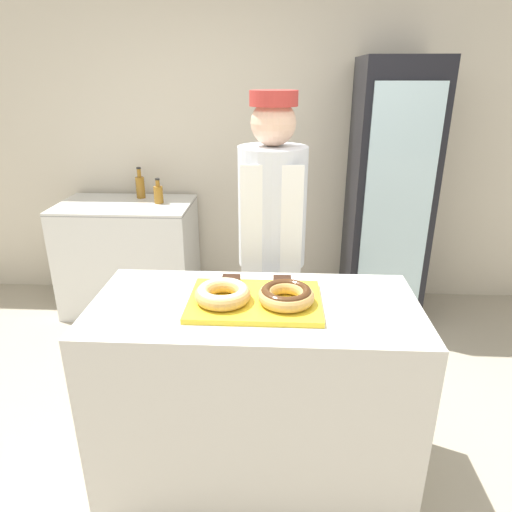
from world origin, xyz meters
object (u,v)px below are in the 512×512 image
brownie_back_left (231,280)px  beverage_fridge (388,196)px  baker_person (272,248)px  donut_chocolate_glaze (286,295)px  bottle_amber_b (140,186)px  donut_light_glaze (223,293)px  brownie_back_right (282,282)px  chest_freezer (130,256)px  serving_tray (255,301)px  bottle_amber (158,194)px

brownie_back_left → beverage_fridge: (1.05, 1.59, 0.01)m
baker_person → donut_chocolate_glaze: bearing=-84.0°
bottle_amber_b → donut_light_glaze: bearing=-64.7°
donut_light_glaze → baker_person: baker_person is taller
donut_light_glaze → donut_chocolate_glaze: same height
donut_light_glaze → baker_person: bearing=74.7°
brownie_back_left → beverage_fridge: 1.91m
donut_chocolate_glaze → brownie_back_left: size_ratio=2.93×
donut_light_glaze → baker_person: (0.19, 0.70, -0.06)m
baker_person → brownie_back_left: bearing=-108.4°
brownie_back_left → brownie_back_right: size_ratio=1.00×
brownie_back_left → chest_freezer: (-1.03, 1.60, -0.53)m
brownie_back_right → bottle_amber_b: (-1.17, 1.78, 0.02)m
bottle_amber_b → serving_tray: bearing=-61.3°
chest_freezer → donut_light_glaze: bearing=-60.4°
donut_light_glaze → bottle_amber: size_ratio=1.18×
donut_light_glaze → baker_person: 0.73m
serving_tray → brownie_back_left: brownie_back_left is taller
brownie_back_right → bottle_amber: (-0.98, 1.62, -0.00)m
chest_freezer → bottle_amber: bearing=4.5°
beverage_fridge → bottle_amber: (-1.80, 0.03, -0.01)m
donut_light_glaze → donut_chocolate_glaze: 0.27m
serving_tray → baker_person: 0.68m
serving_tray → donut_chocolate_glaze: donut_chocolate_glaze is taller
donut_chocolate_glaze → beverage_fridge: 1.94m
donut_light_glaze → bottle_amber_b: 2.16m
beverage_fridge → chest_freezer: bearing=179.8°
donut_light_glaze → chest_freezer: (-1.01, 1.78, -0.55)m
brownie_back_left → bottle_amber_b: bottle_amber_b is taller
bottle_amber → beverage_fridge: bearing=-0.9°
serving_tray → bottle_amber: bottle_amber is taller
brownie_back_right → chest_freezer: brownie_back_right is taller
donut_chocolate_glaze → serving_tray: bearing=166.8°
bottle_amber → bottle_amber_b: bearing=140.2°
serving_tray → brownie_back_right: size_ratio=6.96×
brownie_back_right → bottle_amber: 1.90m
donut_chocolate_glaze → beverage_fridge: beverage_fridge is taller
beverage_fridge → donut_light_glaze: bearing=-121.1°
baker_person → bottle_amber_b: baker_person is taller
donut_light_glaze → chest_freezer: size_ratio=0.22×
donut_chocolate_glaze → bottle_amber_b: (-1.19, 1.96, -0.00)m
beverage_fridge → bottle_amber_b: size_ratio=7.81×
serving_tray → bottle_amber: 1.97m
chest_freezer → bottle_amber_b: bearing=64.5°
brownie_back_right → bottle_amber_b: bearing=123.4°
brownie_back_right → bottle_amber: size_ratio=0.41×
serving_tray → baker_person: (0.06, 0.67, -0.01)m
donut_light_glaze → brownie_back_right: (0.25, 0.17, -0.02)m
serving_tray → donut_light_glaze: donut_light_glaze is taller
baker_person → bottle_amber: bearing=130.2°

